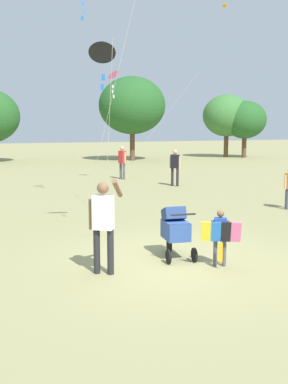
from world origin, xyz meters
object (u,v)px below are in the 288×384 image
Objects in this scene: child_with_butterfly_kite at (220,233)px; stroller at (175,227)px; person_adult_flyer at (103,219)px; person_couple_left at (175,165)px; person_sitting_far at (122,160)px; kite_green_novelty at (115,77)px; kite_adult_black at (102,54)px.

stroller is (-0.53, 0.85, -0.03)m from child_with_butterfly_kite.
person_couple_left is at bearing 59.85° from person_adult_flyer.
person_sitting_far is (4.80, 13.77, -0.05)m from person_adult_flyer.
person_adult_flyer is at bearing 170.87° from child_with_butterfly_kite.
child_with_butterfly_kite is 14.36m from person_sitting_far.
child_with_butterfly_kite is 0.67× the size of person_sitting_far.
person_adult_flyer is 0.34× the size of kite_green_novelty.
person_sitting_far is (0.70, 1.15, -3.76)m from kite_green_novelty.
person_adult_flyer is at bearing -162.45° from stroller.
person_sitting_far is (2.66, 14.11, 0.31)m from child_with_butterfly_kite.
kite_green_novelty is at bearing -121.39° from person_sitting_far.
kite_green_novelty is (4.10, 12.61, 3.71)m from person_adult_flyer.
person_couple_left is at bearing 69.89° from child_with_butterfly_kite.
person_couple_left is (2.03, -2.06, -3.78)m from kite_green_novelty.
child_with_butterfly_kite is 0.24× the size of kite_adult_black.
person_adult_flyer is 14.58m from person_sitting_far.
person_adult_flyer is 1.55× the size of stroller.
child_with_butterfly_kite is 1.00m from stroller.
kite_adult_black is at bearing -110.03° from person_sitting_far.
kite_adult_black is 9.98m from person_couple_left.
stroller is 11.02m from person_couple_left.
person_sitting_far is 3.48m from person_couple_left.
kite_adult_black is 12.14m from person_sitting_far.
person_sitting_far is at bearing 112.48° from person_couple_left.
person_couple_left reaches higher than stroller.
kite_green_novelty is at bearing 81.41° from child_with_butterfly_kite.
person_couple_left is (3.99, 10.90, 0.29)m from child_with_butterfly_kite.
kite_green_novelty is at bearing 71.44° from kite_adult_black.
kite_green_novelty is 4.76m from person_couple_left.
child_with_butterfly_kite is 0.68× the size of person_couple_left.
child_with_butterfly_kite reaches higher than stroller.
kite_green_novelty is (1.96, 12.96, 4.06)m from child_with_butterfly_kite.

